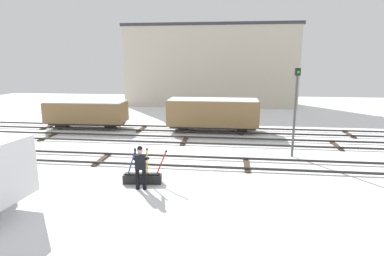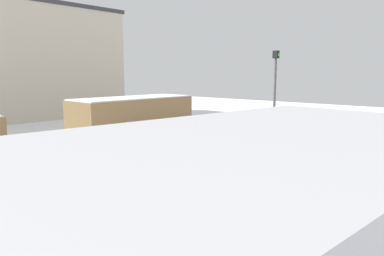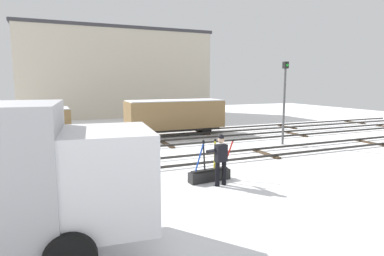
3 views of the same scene
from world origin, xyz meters
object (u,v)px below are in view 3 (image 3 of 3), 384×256
at_px(rail_worker, 220,157).
at_px(signal_post, 284,95).
at_px(switch_lever_frame, 210,174).
at_px(freight_car_mid_siding, 14,124).
at_px(freight_car_near_switch, 175,115).

relative_size(rail_worker, signal_post, 0.38).
height_order(switch_lever_frame, rail_worker, rail_worker).
distance_m(rail_worker, freight_car_mid_siding, 12.37).
bearing_deg(signal_post, freight_car_near_switch, 129.37).
xyz_separation_m(rail_worker, signal_post, (6.50, 4.95, 1.73)).
xyz_separation_m(switch_lever_frame, freight_car_near_switch, (2.26, 9.67, 1.06)).
bearing_deg(freight_car_near_switch, switch_lever_frame, -102.90).
distance_m(signal_post, freight_car_near_switch, 6.99).
relative_size(rail_worker, freight_car_near_switch, 0.28).
bearing_deg(freight_car_mid_siding, switch_lever_frame, -56.65).
bearing_deg(freight_car_near_switch, freight_car_mid_siding, -179.73).
height_order(rail_worker, freight_car_mid_siding, freight_car_mid_siding).
distance_m(switch_lever_frame, freight_car_mid_siding, 11.87).
distance_m(rail_worker, freight_car_near_switch, 10.47).
distance_m(freight_car_near_switch, freight_car_mid_siding, 9.09).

